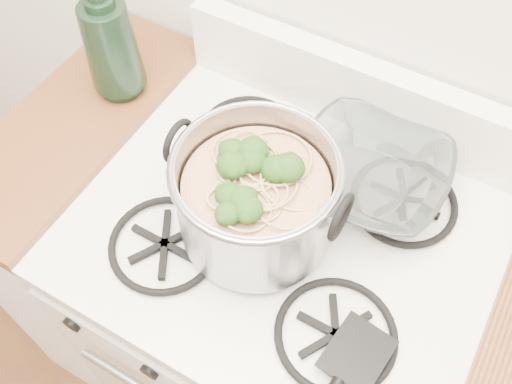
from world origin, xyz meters
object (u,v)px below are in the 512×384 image
spatula (358,352)px  stock_pot (256,199)px  gas_range (278,320)px  glass_bowl (369,178)px  bottle (108,34)px

spatula → stock_pot: bearing=160.4°
gas_range → spatula: (0.21, -0.16, 0.50)m
stock_pot → glass_bowl: bearing=53.8°
spatula → bottle: 0.75m
gas_range → spatula: spatula is taller
stock_pot → glass_bowl: (0.14, 0.19, -0.07)m
gas_range → spatula: bearing=-37.4°
spatula → bottle: bottle is taller
bottle → spatula: bearing=-6.8°
stock_pot → bottle: size_ratio=1.05×
glass_bowl → gas_range: bearing=-122.0°
gas_range → glass_bowl: glass_bowl is taller
gas_range → glass_bowl: (0.09, 0.15, 0.50)m
stock_pot → glass_bowl: stock_pot is taller
gas_range → bottle: 0.79m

